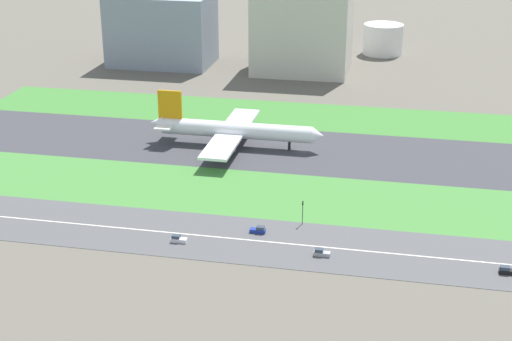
{
  "coord_description": "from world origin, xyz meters",
  "views": [
    {
      "loc": [
        35.91,
        -258.7,
        97.32
      ],
      "look_at": [
        -9.86,
        -36.5,
        6.0
      ],
      "focal_mm": 53.96,
      "sensor_mm": 36.0,
      "label": 1
    }
  ],
  "objects_px": {
    "car_3": "(178,239)",
    "hangar_building": "(303,25)",
    "traffic_light": "(303,211)",
    "car_0": "(507,271)",
    "terminal_building": "(162,30)",
    "car_2": "(321,253)",
    "fuel_tank_west": "(383,39)",
    "airliner": "(232,130)",
    "car_1": "(258,230)"
  },
  "relations": [
    {
      "from": "car_3",
      "to": "hangar_building",
      "type": "distance_m",
      "value": 193.37
    },
    {
      "from": "traffic_light",
      "to": "hangar_building",
      "type": "bearing_deg",
      "value": 98.54
    },
    {
      "from": "car_0",
      "to": "terminal_building",
      "type": "distance_m",
      "value": 246.61
    },
    {
      "from": "car_2",
      "to": "fuel_tank_west",
      "type": "height_order",
      "value": "fuel_tank_west"
    },
    {
      "from": "car_0",
      "to": "car_3",
      "type": "xyz_separation_m",
      "value": [
        -87.03,
        0.0,
        0.0
      ]
    },
    {
      "from": "car_2",
      "to": "terminal_building",
      "type": "distance_m",
      "value": 220.14
    },
    {
      "from": "car_0",
      "to": "car_3",
      "type": "height_order",
      "value": "same"
    },
    {
      "from": "car_0",
      "to": "fuel_tank_west",
      "type": "height_order",
      "value": "fuel_tank_west"
    },
    {
      "from": "airliner",
      "to": "traffic_light",
      "type": "relative_size",
      "value": 9.03
    },
    {
      "from": "car_1",
      "to": "hangar_building",
      "type": "distance_m",
      "value": 183.95
    },
    {
      "from": "car_3",
      "to": "airliner",
      "type": "bearing_deg",
      "value": -87.69
    },
    {
      "from": "car_0",
      "to": "hangar_building",
      "type": "bearing_deg",
      "value": -67.04
    },
    {
      "from": "terminal_building",
      "to": "hangar_building",
      "type": "xyz_separation_m",
      "value": [
        72.52,
        0.0,
        5.44
      ]
    },
    {
      "from": "hangar_building",
      "to": "car_1",
      "type": "bearing_deg",
      "value": -85.35
    },
    {
      "from": "terminal_building",
      "to": "fuel_tank_west",
      "type": "xyz_separation_m",
      "value": [
        110.11,
        45.0,
        -9.64
      ]
    },
    {
      "from": "car_0",
      "to": "terminal_building",
      "type": "xyz_separation_m",
      "value": [
        -153.85,
        192.0,
        16.8
      ]
    },
    {
      "from": "car_0",
      "to": "airliner",
      "type": "bearing_deg",
      "value": -40.86
    },
    {
      "from": "hangar_building",
      "to": "car_2",
      "type": "bearing_deg",
      "value": -80.0
    },
    {
      "from": "car_3",
      "to": "traffic_light",
      "type": "height_order",
      "value": "traffic_light"
    },
    {
      "from": "car_2",
      "to": "traffic_light",
      "type": "relative_size",
      "value": 0.61
    },
    {
      "from": "car_2",
      "to": "fuel_tank_west",
      "type": "relative_size",
      "value": 0.21
    },
    {
      "from": "car_0",
      "to": "car_3",
      "type": "distance_m",
      "value": 87.03
    },
    {
      "from": "hangar_building",
      "to": "terminal_building",
      "type": "bearing_deg",
      "value": 180.0
    },
    {
      "from": "car_3",
      "to": "traffic_light",
      "type": "distance_m",
      "value": 36.72
    },
    {
      "from": "airliner",
      "to": "hangar_building",
      "type": "bearing_deg",
      "value": 85.56
    },
    {
      "from": "car_1",
      "to": "fuel_tank_west",
      "type": "bearing_deg",
      "value": 84.27
    },
    {
      "from": "car_1",
      "to": "fuel_tank_west",
      "type": "xyz_separation_m",
      "value": [
        22.78,
        227.0,
        7.16
      ]
    },
    {
      "from": "airliner",
      "to": "traffic_light",
      "type": "distance_m",
      "value": 69.48
    },
    {
      "from": "traffic_light",
      "to": "hangar_building",
      "type": "relative_size",
      "value": 0.16
    },
    {
      "from": "car_1",
      "to": "car_2",
      "type": "bearing_deg",
      "value": -27.7
    },
    {
      "from": "airliner",
      "to": "car_2",
      "type": "height_order",
      "value": "airliner"
    },
    {
      "from": "car_0",
      "to": "hangar_building",
      "type": "xyz_separation_m",
      "value": [
        -81.33,
        192.0,
        22.24
      ]
    },
    {
      "from": "car_1",
      "to": "traffic_light",
      "type": "xyz_separation_m",
      "value": [
        11.32,
        7.99,
        3.37
      ]
    },
    {
      "from": "car_1",
      "to": "terminal_building",
      "type": "height_order",
      "value": "terminal_building"
    },
    {
      "from": "car_0",
      "to": "car_1",
      "type": "distance_m",
      "value": 67.27
    },
    {
      "from": "car_3",
      "to": "fuel_tank_west",
      "type": "bearing_deg",
      "value": -100.35
    },
    {
      "from": "car_2",
      "to": "car_0",
      "type": "height_order",
      "value": "same"
    },
    {
      "from": "car_2",
      "to": "terminal_building",
      "type": "height_order",
      "value": "terminal_building"
    },
    {
      "from": "car_2",
      "to": "car_3",
      "type": "relative_size",
      "value": 1.0
    },
    {
      "from": "car_2",
      "to": "traffic_light",
      "type": "distance_m",
      "value": 19.87
    },
    {
      "from": "traffic_light",
      "to": "car_3",
      "type": "bearing_deg",
      "value": -150.52
    },
    {
      "from": "car_1",
      "to": "terminal_building",
      "type": "bearing_deg",
      "value": 115.63
    },
    {
      "from": "car_3",
      "to": "hangar_building",
      "type": "height_order",
      "value": "hangar_building"
    },
    {
      "from": "traffic_light",
      "to": "fuel_tank_west",
      "type": "distance_m",
      "value": 219.34
    },
    {
      "from": "car_3",
      "to": "car_1",
      "type": "height_order",
      "value": "same"
    },
    {
      "from": "traffic_light",
      "to": "fuel_tank_west",
      "type": "relative_size",
      "value": 0.34
    },
    {
      "from": "traffic_light",
      "to": "terminal_building",
      "type": "height_order",
      "value": "terminal_building"
    },
    {
      "from": "airliner",
      "to": "car_0",
      "type": "height_order",
      "value": "airliner"
    },
    {
      "from": "car_1",
      "to": "hangar_building",
      "type": "bearing_deg",
      "value": 94.65
    },
    {
      "from": "car_0",
      "to": "hangar_building",
      "type": "distance_m",
      "value": 209.7
    }
  ]
}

